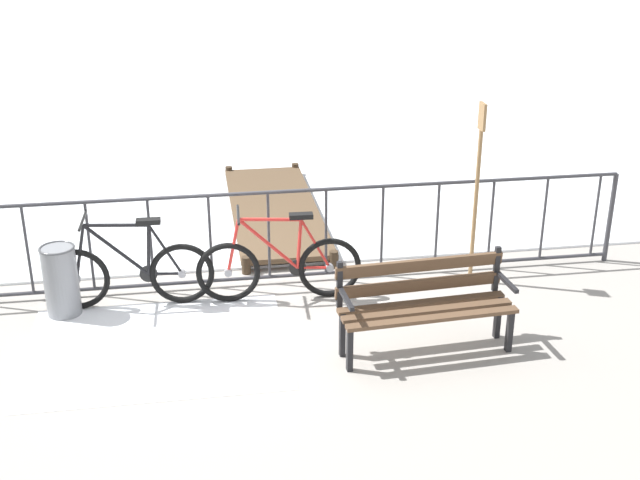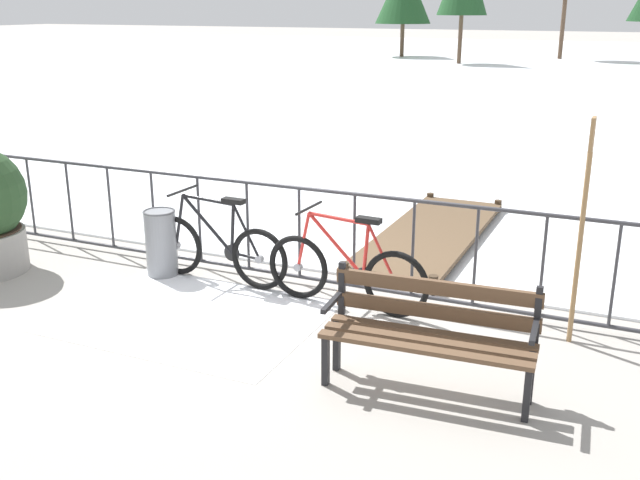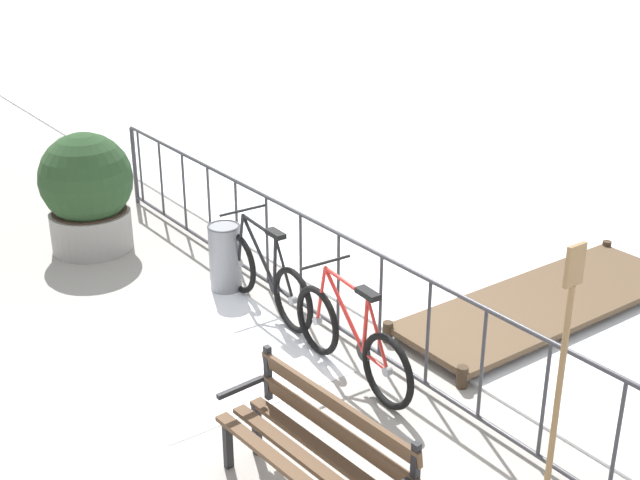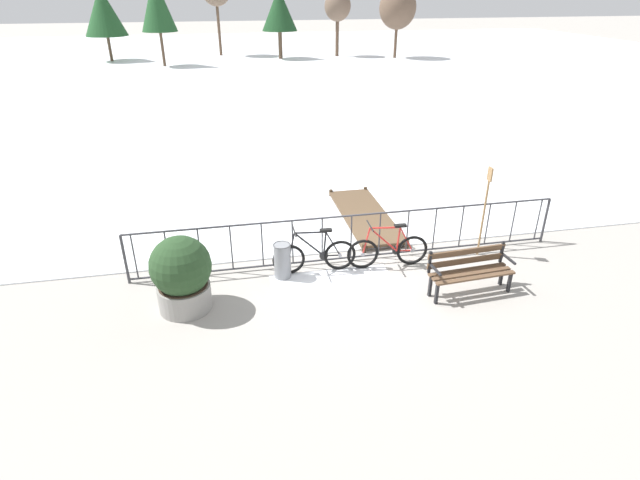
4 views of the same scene
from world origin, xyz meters
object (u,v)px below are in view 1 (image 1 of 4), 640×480
at_px(trash_bin, 61,280).
at_px(bicycle_near_railing, 130,273).
at_px(park_bench, 424,299).
at_px(bicycle_second, 280,267).
at_px(oar_upright, 477,183).

bearing_deg(trash_bin, bicycle_near_railing, 5.89).
height_order(park_bench, trash_bin, park_bench).
xyz_separation_m(bicycle_near_railing, park_bench, (2.71, -1.30, 0.14)).
bearing_deg(park_bench, bicycle_second, 134.36).
bearing_deg(bicycle_near_railing, trash_bin, -174.11).
relative_size(bicycle_second, trash_bin, 2.34).
height_order(bicycle_near_railing, park_bench, bicycle_near_railing).
relative_size(bicycle_second, park_bench, 1.05).
bearing_deg(oar_upright, bicycle_near_railing, -179.84).
relative_size(park_bench, trash_bin, 2.22).
relative_size(bicycle_near_railing, oar_upright, 0.86).
relative_size(bicycle_near_railing, trash_bin, 2.34).
height_order(park_bench, oar_upright, oar_upright).
xyz_separation_m(bicycle_second, park_bench, (1.19, -1.22, 0.14)).
height_order(bicycle_near_railing, oar_upright, oar_upright).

